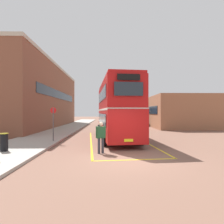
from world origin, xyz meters
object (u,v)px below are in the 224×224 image
object	(u,v)px
single_deck_bus	(132,115)
litter_bin	(4,142)
pedestrian_boarding	(101,135)
double_decker_bus	(116,109)
bus_stop_sign	(53,121)

from	to	relation	value
single_deck_bus	litter_bin	bearing A→B (deg)	-112.41
single_deck_bus	pedestrian_boarding	bearing A→B (deg)	-101.05
double_decker_bus	bus_stop_sign	bearing A→B (deg)	-158.49
bus_stop_sign	litter_bin	bearing A→B (deg)	-114.21
pedestrian_boarding	bus_stop_sign	world-z (taller)	bus_stop_sign
pedestrian_boarding	litter_bin	size ratio (longest dim) A/B	1.78
pedestrian_boarding	litter_bin	distance (m)	5.27
single_deck_bus	bus_stop_sign	size ratio (longest dim) A/B	3.60
double_decker_bus	bus_stop_sign	world-z (taller)	double_decker_bus
single_deck_bus	pedestrian_boarding	world-z (taller)	single_deck_bus
litter_bin	double_decker_bus	bearing A→B (deg)	40.82
pedestrian_boarding	litter_bin	world-z (taller)	pedestrian_boarding
double_decker_bus	single_deck_bus	distance (m)	19.16
bus_stop_sign	pedestrian_boarding	bearing A→B (deg)	-45.29
litter_bin	pedestrian_boarding	bearing A→B (deg)	-0.49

